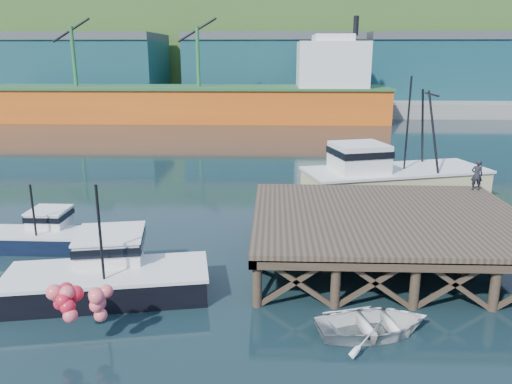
{
  "coord_description": "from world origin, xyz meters",
  "views": [
    {
      "loc": [
        0.36,
        -21.31,
        9.01
      ],
      "look_at": [
        -0.48,
        2.0,
        2.51
      ],
      "focal_mm": 35.0,
      "sensor_mm": 36.0,
      "label": 1
    }
  ],
  "objects_px": {
    "dinghy": "(374,324)",
    "trawler": "(391,175)",
    "boat_black": "(109,273)",
    "boat_navy": "(44,234)",
    "dockworker": "(477,175)"
  },
  "relations": [
    {
      "from": "dinghy",
      "to": "trawler",
      "type": "bearing_deg",
      "value": -26.79
    },
    {
      "from": "boat_black",
      "to": "boat_navy",
      "type": "bearing_deg",
      "value": 124.74
    },
    {
      "from": "boat_black",
      "to": "dockworker",
      "type": "height_order",
      "value": "boat_black"
    },
    {
      "from": "boat_black",
      "to": "dinghy",
      "type": "distance_m",
      "value": 10.01
    },
    {
      "from": "boat_navy",
      "to": "dinghy",
      "type": "relative_size",
      "value": 1.39
    },
    {
      "from": "dinghy",
      "to": "boat_navy",
      "type": "bearing_deg",
      "value": 50.61
    },
    {
      "from": "boat_black",
      "to": "dockworker",
      "type": "bearing_deg",
      "value": 15.55
    },
    {
      "from": "trawler",
      "to": "dinghy",
      "type": "distance_m",
      "value": 16.74
    },
    {
      "from": "dinghy",
      "to": "boat_black",
      "type": "bearing_deg",
      "value": 62.49
    },
    {
      "from": "dockworker",
      "to": "boat_navy",
      "type": "bearing_deg",
      "value": 16.68
    },
    {
      "from": "trawler",
      "to": "dockworker",
      "type": "distance_m",
      "value": 6.44
    },
    {
      "from": "trawler",
      "to": "dockworker",
      "type": "xyz_separation_m",
      "value": [
        3.08,
        -5.49,
        1.34
      ]
    },
    {
      "from": "boat_black",
      "to": "trawler",
      "type": "distance_m",
      "value": 19.36
    },
    {
      "from": "trawler",
      "to": "boat_black",
      "type": "bearing_deg",
      "value": -150.82
    },
    {
      "from": "boat_navy",
      "to": "dockworker",
      "type": "xyz_separation_m",
      "value": [
        21.48,
        3.46,
        2.26
      ]
    }
  ]
}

